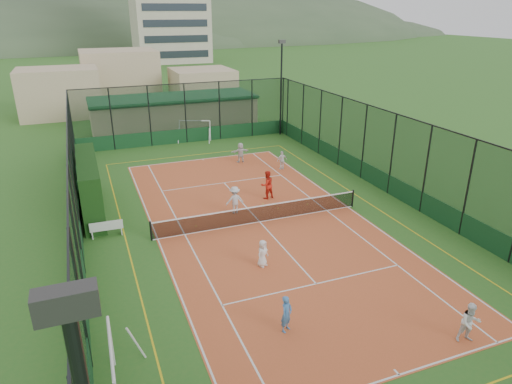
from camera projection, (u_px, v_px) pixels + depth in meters
ground at (260, 222)px, 24.60m from camera, size 300.00×300.00×0.00m
court_slab at (260, 222)px, 24.60m from camera, size 11.17×23.97×0.01m
tennis_net at (260, 213)px, 24.41m from camera, size 11.67×0.12×1.06m
perimeter_fence at (260, 179)px, 23.67m from camera, size 18.12×34.12×5.00m
floodlight_ne at (281, 89)px, 40.31m from camera, size 0.60×0.26×8.25m
clubhouse at (174, 113)px, 43.04m from camera, size 15.20×7.20×3.15m
distant_hills at (97, 43)px, 154.33m from camera, size 200.00×60.00×24.00m
hedge_left at (90, 186)px, 25.45m from camera, size 1.05×6.98×3.06m
white_bench at (106, 228)px, 22.94m from camera, size 1.63×0.50×0.91m
futsal_goal_near at (114, 372)px, 13.18m from camera, size 2.92×0.90×1.87m
futsal_goal_far at (195, 131)px, 39.47m from camera, size 2.84×1.80×1.77m
child_near_left at (263, 253)px, 20.17m from camera, size 0.74×0.66×1.27m
child_near_mid at (286, 314)px, 16.06m from camera, size 0.62×0.57×1.41m
child_near_right at (470, 323)px, 15.52m from camera, size 0.87×0.76×1.51m
child_far_left at (235, 200)px, 25.40m from camera, size 1.04×0.62×1.58m
child_far_right at (282, 160)px, 32.46m from camera, size 0.81×0.39×1.34m
child_far_back at (241, 152)px, 33.96m from camera, size 1.39×0.45×1.49m
coach at (267, 185)px, 27.38m from camera, size 0.95×0.81×1.74m
tennis_balls at (262, 209)px, 26.11m from camera, size 6.90×1.49×0.07m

